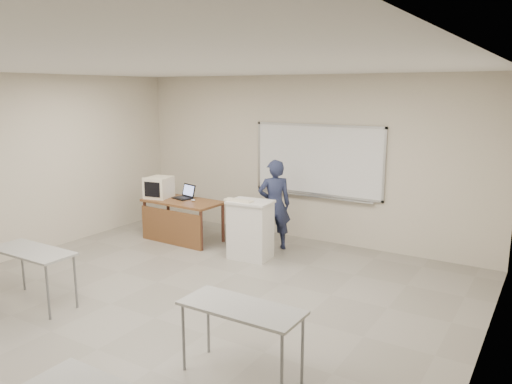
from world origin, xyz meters
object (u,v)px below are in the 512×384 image
Objects in this scene: whiteboard at (318,161)px; crt_monitor at (159,187)px; podium at (250,230)px; keyboard at (239,200)px; presenter at (274,205)px; mouse at (193,200)px; instructor_desk at (179,212)px; laptop at (184,195)px.

crt_monitor is at bearing -154.09° from whiteboard.
whiteboard reaches higher than podium.
presenter is at bearing 71.62° from keyboard.
whiteboard reaches higher than mouse.
whiteboard is 5.20× the size of crt_monitor.
crt_monitor reaches higher than keyboard.
instructor_desk is 1.53m from keyboard.
crt_monitor is at bearing -28.64° from presenter.
presenter is at bearing 77.35° from podium.
presenter is (2.23, 0.46, -0.16)m from crt_monitor.
instructor_desk is 3.09× the size of crt_monitor.
crt_monitor is 0.30× the size of presenter.
keyboard is (-0.15, -0.12, 0.49)m from podium.
keyboard is at bearing -6.81° from instructor_desk.
keyboard is at bearing -146.55° from podium.
mouse is (0.30, -0.11, -0.04)m from laptop.
whiteboard is at bearing 66.41° from keyboard.
keyboard is (-0.65, -1.59, -0.50)m from whiteboard.
crt_monitor is at bearing 170.12° from keyboard.
mouse is at bearing 40.93° from instructor_desk.
podium is 2.01× the size of keyboard.
presenter is (1.68, 0.54, 0.24)m from instructor_desk.
keyboard is at bearing 32.63° from presenter.
instructor_desk is (-2.10, -1.37, -0.93)m from whiteboard.
keyboard is at bearing -8.72° from mouse.
mouse is at bearing -147.66° from whiteboard.
whiteboard reaches higher than presenter.
whiteboard is 1.15m from presenter.
whiteboard is 2.36m from mouse.
presenter is at bearing 19.71° from instructor_desk.
whiteboard is 1.68× the size of instructor_desk.
whiteboard reaches higher than keyboard.
presenter is (-0.42, -0.83, -0.69)m from whiteboard.
mouse is 1.33m from keyboard.
instructor_desk is at bearing -132.61° from mouse.
mouse is (-1.90, -1.20, -0.71)m from whiteboard.
laptop is at bearing -31.68° from presenter.
mouse reaches higher than instructor_desk.
podium is (1.60, -0.10, -0.06)m from instructor_desk.
crt_monitor is 0.99× the size of keyboard.
whiteboard is at bearing 15.52° from crt_monitor.
laptop reaches higher than mouse.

